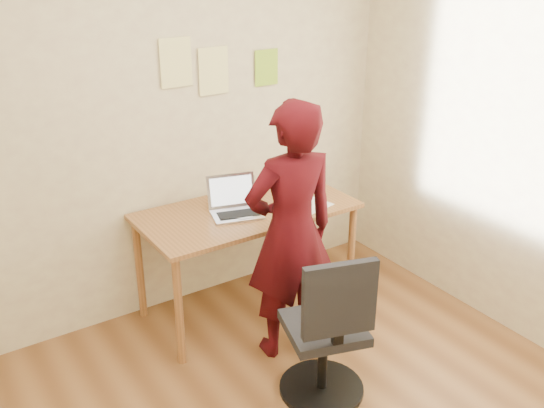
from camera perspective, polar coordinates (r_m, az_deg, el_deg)
room at (r=2.40m, az=5.05°, el=-0.69°), size 3.58×3.58×2.78m
desk at (r=3.96m, az=-2.36°, el=-1.61°), size 1.40×0.70×0.74m
laptop at (r=3.85m, az=-3.52°, el=-0.14°), size 0.38×0.35×0.23m
paper_sheet at (r=4.02m, az=3.06°, el=0.17°), size 0.30×0.37×0.00m
phone at (r=3.83m, az=1.02°, el=-1.00°), size 0.10×0.12×0.01m
wall_note_left at (r=3.84m, az=-9.03°, el=13.01°), size 0.21×0.00×0.30m
wall_note_mid at (r=3.97m, az=-5.51°, el=12.36°), size 0.21×0.00×0.30m
wall_note_right at (r=4.17m, az=-0.53°, el=12.72°), size 0.18×0.00×0.24m
office_chair at (r=3.31m, az=5.25°, el=-12.49°), size 0.50×0.51×0.91m
person at (r=3.49m, az=1.79°, el=-2.72°), size 0.62×0.44×1.58m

